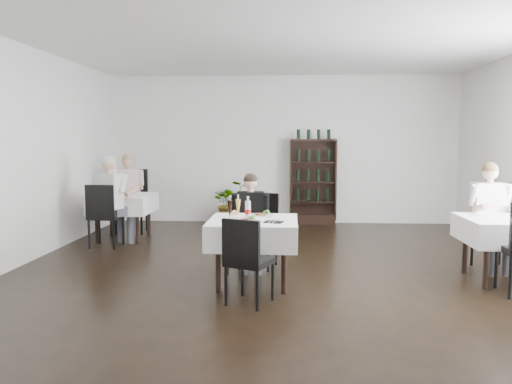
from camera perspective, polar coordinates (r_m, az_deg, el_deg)
room_shell at (r=5.76m, az=2.66°, el=4.01°), size 9.00×9.00×9.00m
wine_shelf at (r=10.11m, az=6.53°, el=1.09°), size 0.90×0.28×1.75m
main_table at (r=5.87m, az=-0.32°, el=-4.59°), size 1.03×1.03×0.77m
left_table at (r=8.78m, az=-14.93°, el=-1.28°), size 0.98×0.98×0.77m
right_table at (r=6.67m, az=26.62°, el=-3.95°), size 0.98×0.98×0.77m
potted_tree at (r=10.04m, az=-2.73°, el=-1.20°), size 1.02×0.96×0.90m
main_chair_far at (r=6.70m, az=0.45°, el=-3.79°), size 0.54×0.54×0.98m
main_chair_near at (r=5.12m, az=-1.14°, el=-7.31°), size 0.54×0.55×0.91m
left_chair_far at (r=9.49m, az=-13.97°, el=-0.49°), size 0.57×0.58×1.16m
left_chair_near at (r=8.19m, az=-17.01°, el=-2.16°), size 0.47×0.48×1.01m
right_chair_far at (r=7.34m, az=25.40°, el=-3.35°), size 0.54×0.55×1.02m
diner_main at (r=6.47m, az=-0.62°, el=-2.56°), size 0.50×0.51×1.27m
diner_left_far at (r=9.28m, az=-14.41°, el=0.50°), size 0.60×0.63×1.46m
diner_left_near at (r=8.23m, az=-16.05°, el=-0.20°), size 0.64×0.68×1.46m
diner_right_far at (r=7.12m, az=25.26°, el=-1.68°), size 0.55×0.56×1.41m
plate_far at (r=6.08m, az=0.76°, el=-2.63°), size 0.26×0.26×0.08m
plate_near at (r=5.68m, az=-0.93°, el=-3.25°), size 0.28×0.28×0.07m
pilsner_dark at (r=5.85m, az=-3.01°, el=-2.01°), size 0.07×0.07×0.28m
pilsner_lager at (r=5.94m, az=-2.06°, el=-1.89°), size 0.07×0.07×0.28m
coke_bottle at (r=5.81m, az=-0.93°, el=-2.10°), size 0.07×0.07×0.28m
napkin_cutlery at (r=5.64m, az=2.02°, el=-3.41°), size 0.24×0.22×0.02m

